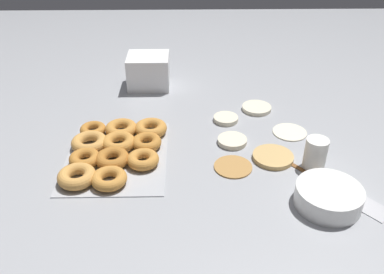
{
  "coord_description": "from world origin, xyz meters",
  "views": [
    {
      "loc": [
        1.06,
        -0.12,
        0.69
      ],
      "look_at": [
        0.04,
        -0.1,
        0.04
      ],
      "focal_mm": 38.0,
      "sensor_mm": 36.0,
      "label": 1
    }
  ],
  "objects_px": {
    "pancake_4": "(232,141)",
    "pancake_0": "(273,157)",
    "paper_cup": "(315,154)",
    "pancake_3": "(290,132)",
    "pancake_2": "(233,166)",
    "container_stack": "(149,71)",
    "spatula": "(351,196)",
    "pancake_1": "(257,108)",
    "batter_bowl": "(328,196)",
    "donut_tray": "(114,150)",
    "pancake_5": "(226,119)"
  },
  "relations": [
    {
      "from": "pancake_4",
      "to": "pancake_0",
      "type": "bearing_deg",
      "value": 51.8
    },
    {
      "from": "pancake_4",
      "to": "paper_cup",
      "type": "height_order",
      "value": "paper_cup"
    },
    {
      "from": "pancake_3",
      "to": "pancake_2",
      "type": "bearing_deg",
      "value": -47.85
    },
    {
      "from": "pancake_3",
      "to": "container_stack",
      "type": "bearing_deg",
      "value": -127.11
    },
    {
      "from": "pancake_0",
      "to": "spatula",
      "type": "height_order",
      "value": "pancake_0"
    },
    {
      "from": "pancake_0",
      "to": "pancake_3",
      "type": "relative_size",
      "value": 1.1
    },
    {
      "from": "pancake_0",
      "to": "pancake_3",
      "type": "distance_m",
      "value": 0.16
    },
    {
      "from": "pancake_1",
      "to": "batter_bowl",
      "type": "bearing_deg",
      "value": 11.46
    },
    {
      "from": "pancake_0",
      "to": "pancake_4",
      "type": "xyz_separation_m",
      "value": [
        -0.09,
        -0.11,
        0.0
      ]
    },
    {
      "from": "pancake_0",
      "to": "pancake_4",
      "type": "relative_size",
      "value": 1.32
    },
    {
      "from": "pancake_2",
      "to": "container_stack",
      "type": "xyz_separation_m",
      "value": [
        -0.54,
        -0.27,
        0.06
      ]
    },
    {
      "from": "pancake_0",
      "to": "paper_cup",
      "type": "bearing_deg",
      "value": 68.33
    },
    {
      "from": "pancake_1",
      "to": "batter_bowl",
      "type": "height_order",
      "value": "batter_bowl"
    },
    {
      "from": "paper_cup",
      "to": "pancake_3",
      "type": "bearing_deg",
      "value": -172.23
    },
    {
      "from": "pancake_3",
      "to": "batter_bowl",
      "type": "height_order",
      "value": "batter_bowl"
    },
    {
      "from": "pancake_1",
      "to": "pancake_2",
      "type": "distance_m",
      "value": 0.36
    },
    {
      "from": "pancake_0",
      "to": "pancake_3",
      "type": "bearing_deg",
      "value": 150.42
    },
    {
      "from": "pancake_2",
      "to": "spatula",
      "type": "height_order",
      "value": "pancake_2"
    },
    {
      "from": "donut_tray",
      "to": "paper_cup",
      "type": "height_order",
      "value": "paper_cup"
    },
    {
      "from": "spatula",
      "to": "paper_cup",
      "type": "bearing_deg",
      "value": 165.6
    },
    {
      "from": "container_stack",
      "to": "spatula",
      "type": "distance_m",
      "value": 0.88
    },
    {
      "from": "pancake_1",
      "to": "pancake_5",
      "type": "distance_m",
      "value": 0.14
    },
    {
      "from": "spatula",
      "to": "batter_bowl",
      "type": "bearing_deg",
      "value": -109.09
    },
    {
      "from": "pancake_4",
      "to": "batter_bowl",
      "type": "distance_m",
      "value": 0.35
    },
    {
      "from": "pancake_2",
      "to": "pancake_4",
      "type": "bearing_deg",
      "value": 175.25
    },
    {
      "from": "batter_bowl",
      "to": "spatula",
      "type": "height_order",
      "value": "batter_bowl"
    },
    {
      "from": "pancake_1",
      "to": "pancake_3",
      "type": "height_order",
      "value": "pancake_1"
    },
    {
      "from": "pancake_2",
      "to": "batter_bowl",
      "type": "height_order",
      "value": "batter_bowl"
    },
    {
      "from": "pancake_1",
      "to": "paper_cup",
      "type": "xyz_separation_m",
      "value": [
        0.34,
        0.11,
        0.04
      ]
    },
    {
      "from": "pancake_0",
      "to": "pancake_5",
      "type": "xyz_separation_m",
      "value": [
        -0.22,
        -0.12,
        0.0
      ]
    },
    {
      "from": "pancake_2",
      "to": "pancake_1",
      "type": "bearing_deg",
      "value": 160.68
    },
    {
      "from": "donut_tray",
      "to": "paper_cup",
      "type": "relative_size",
      "value": 3.99
    },
    {
      "from": "pancake_3",
      "to": "paper_cup",
      "type": "bearing_deg",
      "value": 7.77
    },
    {
      "from": "pancake_5",
      "to": "spatula",
      "type": "bearing_deg",
      "value": 35.87
    },
    {
      "from": "pancake_0",
      "to": "spatula",
      "type": "distance_m",
      "value": 0.24
    },
    {
      "from": "pancake_0",
      "to": "donut_tray",
      "type": "xyz_separation_m",
      "value": [
        -0.03,
        -0.46,
        0.01
      ]
    },
    {
      "from": "donut_tray",
      "to": "pancake_5",
      "type": "bearing_deg",
      "value": 119.28
    },
    {
      "from": "pancake_3",
      "to": "pancake_4",
      "type": "bearing_deg",
      "value": -73.58
    },
    {
      "from": "pancake_3",
      "to": "pancake_4",
      "type": "height_order",
      "value": "pancake_4"
    },
    {
      "from": "pancake_3",
      "to": "spatula",
      "type": "bearing_deg",
      "value": 15.47
    },
    {
      "from": "paper_cup",
      "to": "pancake_4",
      "type": "bearing_deg",
      "value": -120.77
    },
    {
      "from": "pancake_5",
      "to": "batter_bowl",
      "type": "height_order",
      "value": "batter_bowl"
    },
    {
      "from": "pancake_3",
      "to": "pancake_4",
      "type": "relative_size",
      "value": 1.2
    },
    {
      "from": "pancake_5",
      "to": "paper_cup",
      "type": "relative_size",
      "value": 0.9
    },
    {
      "from": "donut_tray",
      "to": "batter_bowl",
      "type": "distance_m",
      "value": 0.6
    },
    {
      "from": "donut_tray",
      "to": "container_stack",
      "type": "height_order",
      "value": "container_stack"
    },
    {
      "from": "pancake_2",
      "to": "paper_cup",
      "type": "xyz_separation_m",
      "value": [
        0.0,
        0.23,
        0.04
      ]
    },
    {
      "from": "pancake_4",
      "to": "batter_bowl",
      "type": "bearing_deg",
      "value": 36.17
    },
    {
      "from": "donut_tray",
      "to": "spatula",
      "type": "relative_size",
      "value": 1.44
    },
    {
      "from": "pancake_4",
      "to": "spatula",
      "type": "relative_size",
      "value": 0.35
    }
  ]
}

